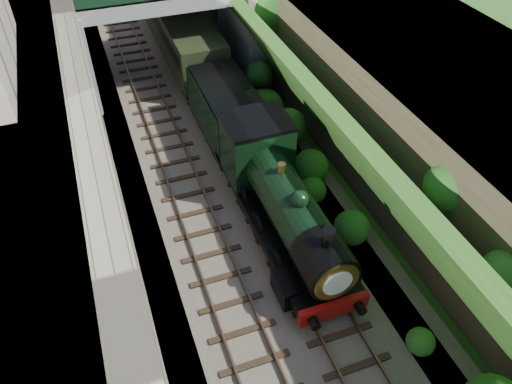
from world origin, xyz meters
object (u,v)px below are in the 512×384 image
locomotive (282,201)px  tender (228,114)px  road_bridge (182,13)px  tree (273,4)px

locomotive → tender: (-0.00, 7.36, -0.27)m
road_bridge → tree: 5.39m
tender → tree: bearing=50.7°
locomotive → tender: 7.37m
road_bridge → tender: (0.26, -7.76, -2.46)m
tender → locomotive: bearing=-90.0°
locomotive → tree: bearing=70.3°
road_bridge → locomotive: 15.28m
tree → locomotive: bearing=-109.7°
locomotive → tender: locomotive is taller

